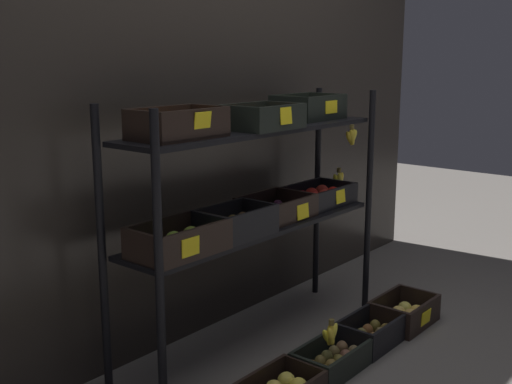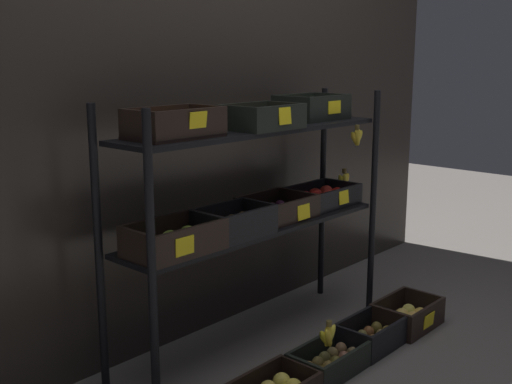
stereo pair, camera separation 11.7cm
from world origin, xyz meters
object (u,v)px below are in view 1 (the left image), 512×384
Objects in this scene: crate_ground_right_kiwi at (371,334)px; banana_bunch_loose at (330,335)px; crate_ground_kiwi at (333,360)px; display_rack at (257,180)px; crate_ground_rightmost_apple_gold at (404,314)px.

crate_ground_right_kiwi is 0.36m from banana_bunch_loose.
crate_ground_kiwi is at bearing -10.53° from banana_bunch_loose.
display_rack is 0.84m from crate_ground_kiwi.
crate_ground_kiwi is at bearing -89.09° from display_rack.
crate_ground_kiwi is 0.63m from crate_ground_rightmost_apple_gold.
banana_bunch_loose is at bearing 169.47° from crate_ground_kiwi.
banana_bunch_loose reaches higher than crate_ground_rightmost_apple_gold.
banana_bunch_loose is (-0.01, -0.41, -0.61)m from display_rack.
crate_ground_kiwi is (0.01, -0.41, -0.73)m from display_rack.
crate_ground_right_kiwi is (0.32, -0.00, 0.00)m from crate_ground_kiwi.
banana_bunch_loose is (-0.65, 0.02, 0.12)m from crate_ground_rightmost_apple_gold.
banana_bunch_loose reaches higher than crate_ground_kiwi.
display_rack is 4.55× the size of crate_ground_rightmost_apple_gold.
crate_ground_right_kiwi is at bearing 177.86° from crate_ground_rightmost_apple_gold.
crate_ground_kiwi is 1.13× the size of crate_ground_right_kiwi.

